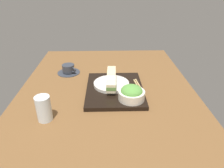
% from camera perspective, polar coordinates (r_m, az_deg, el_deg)
% --- Properties ---
extents(ground_plane, '(1.40, 1.00, 0.03)m').
position_cam_1_polar(ground_plane, '(1.18, -1.38, -2.64)').
color(ground_plane, brown).
extents(serving_tray, '(0.39, 0.32, 0.02)m').
position_cam_1_polar(serving_tray, '(1.17, 0.75, -1.53)').
color(serving_tray, black).
rests_on(serving_tray, ground_plane).
extents(sandwich_plate, '(0.20, 0.20, 0.02)m').
position_cam_1_polar(sandwich_plate, '(1.18, -0.17, 0.02)').
color(sandwich_plate, silver).
rests_on(sandwich_plate, serving_tray).
extents(sandwich_nearmost, '(0.08, 0.06, 0.05)m').
position_cam_1_polar(sandwich_nearmost, '(1.09, -0.21, -0.55)').
color(sandwich_nearmost, beige).
rests_on(sandwich_nearmost, sandwich_plate).
extents(sandwich_inner_near, '(0.08, 0.05, 0.05)m').
position_cam_1_polar(sandwich_inner_near, '(1.14, -0.18, 0.84)').
color(sandwich_inner_near, '#EFE5C1').
rests_on(sandwich_inner_near, sandwich_plate).
extents(sandwich_inner_far, '(0.08, 0.05, 0.05)m').
position_cam_1_polar(sandwich_inner_far, '(1.19, -0.16, 2.14)').
color(sandwich_inner_far, beige).
rests_on(sandwich_inner_far, sandwich_plate).
extents(sandwich_farmost, '(0.08, 0.05, 0.05)m').
position_cam_1_polar(sandwich_farmost, '(1.24, -0.13, 3.26)').
color(sandwich_farmost, beige).
rests_on(sandwich_farmost, sandwich_plate).
extents(salad_bowl, '(0.13, 0.13, 0.08)m').
position_cam_1_polar(salad_bowl, '(1.05, 5.42, -2.56)').
color(salad_bowl, silver).
rests_on(salad_bowl, serving_tray).
extents(chopsticks_pair, '(0.19, 0.04, 0.01)m').
position_cam_1_polar(chopsticks_pair, '(1.17, 7.48, -0.92)').
color(chopsticks_pair, tan).
rests_on(chopsticks_pair, serving_tray).
extents(coffee_cup, '(0.15, 0.15, 0.06)m').
position_cam_1_polar(coffee_cup, '(1.41, -11.89, 3.95)').
color(coffee_cup, '#333842').
rests_on(coffee_cup, ground_plane).
extents(drinking_glass, '(0.07, 0.07, 0.12)m').
position_cam_1_polar(drinking_glass, '(0.97, -18.34, -6.43)').
color(drinking_glass, silver).
rests_on(drinking_glass, ground_plane).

